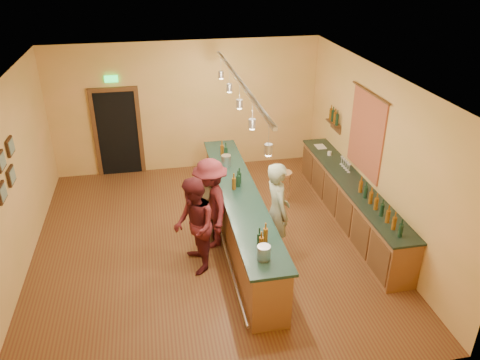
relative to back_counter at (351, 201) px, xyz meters
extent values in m
plane|color=brown|center=(-2.97, -0.18, -0.49)|extent=(7.00, 7.00, 0.00)
cube|color=silver|center=(-2.97, -0.18, 2.71)|extent=(6.50, 7.00, 0.02)
cube|color=gold|center=(-2.97, 3.32, 1.11)|extent=(6.50, 0.02, 3.20)
cube|color=gold|center=(-2.97, -3.68, 1.11)|extent=(6.50, 0.02, 3.20)
cube|color=gold|center=(-6.22, -0.18, 1.11)|extent=(0.02, 7.00, 3.20)
cube|color=gold|center=(0.28, -0.18, 1.11)|extent=(0.02, 7.00, 3.20)
cube|color=black|center=(-4.67, 3.30, 0.56)|extent=(0.95, 0.06, 2.10)
cube|color=#503218|center=(-5.19, 3.28, 0.56)|extent=(0.10, 0.08, 2.10)
cube|color=#503218|center=(-4.14, 3.28, 0.56)|extent=(0.10, 0.08, 2.10)
cube|color=#503218|center=(-4.67, 3.28, 1.66)|extent=(1.15, 0.08, 0.10)
cube|color=#19E54C|center=(-4.67, 3.27, 1.91)|extent=(0.30, 0.04, 0.15)
cube|color=maroon|center=(0.26, 0.22, 1.36)|extent=(0.03, 1.40, 1.60)
cube|color=#503218|center=(0.19, 1.72, 1.06)|extent=(0.16, 0.55, 0.03)
cube|color=#503218|center=(0.26, 1.72, 0.96)|extent=(0.03, 0.55, 0.18)
cube|color=brown|center=(0.00, 0.02, -0.04)|extent=(0.55, 4.50, 0.90)
cube|color=black|center=(0.00, 0.02, 0.43)|extent=(0.60, 4.55, 0.04)
cylinder|color=silver|center=(0.00, 1.32, 0.50)|extent=(0.09, 0.09, 0.09)
cube|color=silver|center=(-0.03, 1.82, 0.46)|extent=(0.22, 0.30, 0.01)
cube|color=brown|center=(-2.34, -0.18, 0.01)|extent=(0.60, 5.00, 1.00)
cube|color=#173029|center=(-2.34, -0.18, 0.54)|extent=(0.70, 5.10, 0.05)
cylinder|color=silver|center=(-2.70, -0.18, -0.34)|extent=(0.05, 5.00, 0.05)
cylinder|color=silver|center=(-2.39, -2.28, 0.67)|extent=(0.20, 0.20, 0.22)
cylinder|color=silver|center=(-2.39, 1.02, 0.67)|extent=(0.20, 0.20, 0.22)
cube|color=silver|center=(-2.34, -0.18, 2.65)|extent=(0.06, 4.60, 0.05)
cylinder|color=silver|center=(-2.34, -2.18, 2.46)|extent=(0.01, 0.01, 0.35)
cylinder|color=#A5A5AD|center=(-2.34, -2.18, 2.26)|extent=(0.11, 0.11, 0.14)
cylinder|color=#FFEABF|center=(-2.34, -2.18, 2.18)|extent=(0.08, 0.08, 0.02)
cylinder|color=silver|center=(-2.34, -1.18, 2.46)|extent=(0.01, 0.01, 0.35)
cylinder|color=#A5A5AD|center=(-2.34, -1.18, 2.26)|extent=(0.11, 0.11, 0.14)
cylinder|color=#FFEABF|center=(-2.34, -1.18, 2.18)|extent=(0.08, 0.08, 0.02)
cylinder|color=silver|center=(-2.34, -0.18, 2.46)|extent=(0.01, 0.01, 0.35)
cylinder|color=#A5A5AD|center=(-2.34, -0.18, 2.26)|extent=(0.11, 0.11, 0.14)
cylinder|color=#FFEABF|center=(-2.34, -0.18, 2.18)|extent=(0.08, 0.08, 0.02)
cylinder|color=silver|center=(-2.34, 0.82, 2.46)|extent=(0.01, 0.01, 0.35)
cylinder|color=#A5A5AD|center=(-2.34, 0.82, 2.26)|extent=(0.11, 0.11, 0.14)
cylinder|color=#FFEABF|center=(-2.34, 0.82, 2.18)|extent=(0.08, 0.08, 0.02)
cylinder|color=silver|center=(-2.34, 1.82, 2.46)|extent=(0.01, 0.01, 0.35)
cylinder|color=#A5A5AD|center=(-2.34, 1.82, 2.26)|extent=(0.11, 0.11, 0.14)
cylinder|color=#FFEABF|center=(-2.34, 1.82, 2.18)|extent=(0.08, 0.08, 0.02)
imported|color=gray|center=(-1.79, -0.84, 0.45)|extent=(0.50, 0.72, 1.88)
imported|color=#59191E|center=(-3.27, -0.92, 0.39)|extent=(0.75, 0.91, 1.75)
imported|color=#997A51|center=(-2.89, -0.05, 0.34)|extent=(0.77, 1.05, 1.65)
imported|color=#59191E|center=(-2.89, -0.23, 0.40)|extent=(0.85, 1.24, 1.77)
cylinder|color=#AB874D|center=(-1.12, 1.07, 0.24)|extent=(0.36, 0.36, 0.04)
cylinder|color=#AB874D|center=(-0.98, 1.07, -0.14)|extent=(0.04, 0.04, 0.70)
cylinder|color=#AB874D|center=(-1.18, 1.19, -0.14)|extent=(0.04, 0.04, 0.70)
cylinder|color=#AB874D|center=(-1.18, 0.95, -0.14)|extent=(0.04, 0.04, 0.70)
camera|label=1|loc=(-3.80, -7.69, 4.70)|focal=35.00mm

